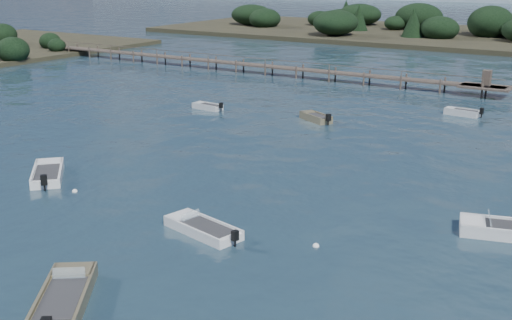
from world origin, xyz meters
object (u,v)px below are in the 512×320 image
Objects in this scene: dinghy_mid_grey at (48,175)px; tender_far_grey_b at (462,114)px; tender_far_grey at (208,108)px; dinghy_near_olive at (64,300)px; jetty at (269,67)px; dinghy_mid_white_b at (511,233)px; tender_far_white at (316,119)px; dinghy_mid_white_a at (203,230)px.

dinghy_mid_grey is 1.33× the size of tender_far_grey_b.
tender_far_grey is 0.65× the size of dinghy_near_olive.
jetty reaches higher than dinghy_mid_grey.
dinghy_mid_grey is 27.32m from dinghy_mid_white_b.
dinghy_mid_white_b is 1.52× the size of tender_far_white.
dinghy_mid_white_b is 21.29m from dinghy_near_olive.
tender_far_grey_b is at bearing 25.80° from tender_far_grey.
dinghy_near_olive is 56.20m from jetty.
dinghy_mid_grey is at bearing -107.69° from tender_far_white.
dinghy_mid_white_a is 0.87× the size of dinghy_mid_white_b.
dinghy_mid_grey is 16.66m from dinghy_near_olive.
jetty is (-16.01, 18.68, 0.81)m from tender_far_white.
dinghy_mid_grey reaches higher than tender_far_grey.
tender_far_white is 0.06× the size of jetty.
jetty is at bearing 105.06° from tender_far_grey.
dinghy_mid_white_a is 1.39× the size of tender_far_grey_b.
tender_far_white reaches higher than tender_far_grey_b.
tender_far_grey_b reaches higher than tender_far_grey.
dinghy_mid_white_a is 0.07× the size of jetty.
dinghy_mid_white_a is (16.86, -23.35, -0.00)m from tender_far_grey.
tender_far_white is at bearing 6.27° from tender_far_grey.
tender_far_grey_b is at bearing -20.64° from jetty.
dinghy_near_olive is (-0.40, -8.58, 0.03)m from dinghy_mid_white_a.
tender_far_grey_b is at bearing 41.31° from tender_far_white.
jetty is at bearing 101.92° from dinghy_mid_grey.
tender_far_white is at bearing 139.24° from dinghy_mid_white_b.
tender_far_white is at bearing -49.41° from jetty.
dinghy_near_olive reaches higher than tender_far_grey_b.
dinghy_mid_white_b is at bearing 30.68° from dinghy_mid_white_a.
jetty is (-5.34, 19.86, 0.84)m from tender_far_grey.
tender_far_white is 0.71× the size of dinghy_near_olive.
jetty is at bearing 135.00° from dinghy_mid_white_b.
dinghy_mid_grey reaches higher than dinghy_mid_white_a.
dinghy_mid_grey is 23.89m from tender_far_white.
dinghy_mid_grey is (3.41, -21.59, 0.03)m from tender_far_grey.
dinghy_near_olive reaches higher than dinghy_mid_grey.
jetty is (-35.39, 35.38, 0.81)m from dinghy_mid_white_b.
tender_far_grey is 0.73× the size of dinghy_mid_grey.
tender_far_grey is 0.91× the size of tender_far_white.
dinghy_mid_white_a is 15.33m from dinghy_mid_white_b.
tender_far_white is (-6.20, 24.52, 0.04)m from dinghy_mid_white_a.
dinghy_mid_white_b is (13.18, 7.82, 0.03)m from dinghy_mid_white_a.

